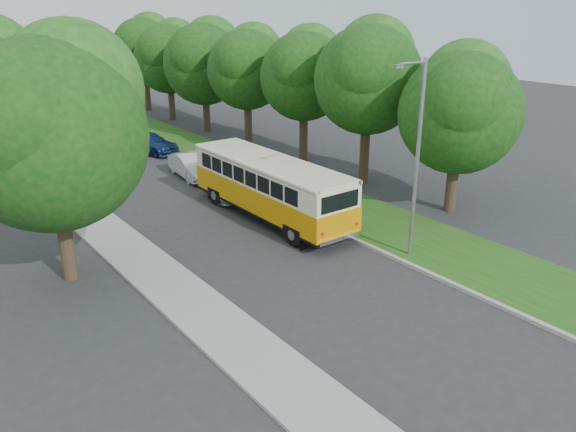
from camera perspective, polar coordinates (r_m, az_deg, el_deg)
ground at (r=22.81m, az=0.26°, el=-4.79°), size 120.00×120.00×0.00m
curb at (r=28.46m, az=-0.12°, el=0.72°), size 0.20×70.00×0.15m
grass_verge at (r=29.86m, az=3.48°, el=1.64°), size 4.50×70.00×0.13m
sidewalk at (r=24.69m, az=-15.88°, el=-3.41°), size 2.20×70.00×0.12m
treeline at (r=37.91m, az=-13.04°, el=14.37°), size 24.27×41.91×9.46m
lamppost_near at (r=22.38m, az=12.89°, el=6.09°), size 1.71×0.16×8.00m
lamppost_far at (r=33.73m, az=-23.60°, el=9.32°), size 1.71×0.16×7.50m
warning_sign at (r=30.51m, az=-20.65°, el=3.98°), size 0.56×0.10×2.50m
vintage_bus at (r=26.97m, az=-1.83°, el=2.77°), size 2.63×10.12×3.00m
car_silver at (r=30.65m, az=-6.38°, el=3.44°), size 2.91×4.83×1.54m
car_white at (r=34.31m, az=-9.80°, el=5.05°), size 1.95×4.42×1.41m
car_blue at (r=40.72m, az=-13.96°, el=7.21°), size 3.42×5.11×1.37m
car_grey at (r=47.38m, az=-18.31°, el=8.54°), size 2.94×4.74×1.22m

